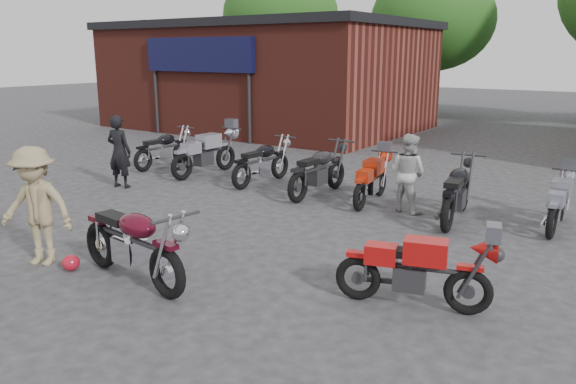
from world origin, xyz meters
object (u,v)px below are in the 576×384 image
Objects in this scene: person_light at (408,173)px; row_bike_5 at (457,188)px; person_tan at (36,206)px; row_bike_3 at (319,168)px; row_bike_0 at (163,147)px; helmet at (71,263)px; row_bike_6 at (559,200)px; sportbike at (416,267)px; row_bike_2 at (262,160)px; row_bike_4 at (372,178)px; vintage_motorcycle at (132,238)px; row_bike_1 at (206,151)px; person_dark at (119,152)px.

person_light is 0.73× the size of row_bike_5.
person_tan is 6.05m from row_bike_3.
row_bike_3 reaches higher than row_bike_0.
helmet is 0.13× the size of row_bike_0.
person_light is at bearing 98.41° from row_bike_6.
sportbike is 7.13m from row_bike_2.
person_tan is 6.13m from row_bike_2.
helmet is 0.16× the size of person_light.
person_tan is 7.29m from row_bike_0.
row_bike_4 is at bearing -90.59° from row_bike_2.
row_bike_2 is at bearing 89.82° from row_bike_6.
person_light is at bearing 64.29° from helmet.
sportbike reaches higher than row_bike_6.
row_bike_5 is at bearing -106.04° from row_bike_4.
helmet is at bearing -144.34° from row_bike_0.
helmet is (-1.12, -0.23, -0.53)m from vintage_motorcycle.
vintage_motorcycle is 8.11m from row_bike_0.
row_bike_5 is (3.77, 5.64, 0.51)m from helmet.
row_bike_3 is (0.63, 5.84, 0.50)m from helmet.
row_bike_1 is at bearing 115.76° from helmet.
person_light reaches higher than vintage_motorcycle.
vintage_motorcycle is 1.20× the size of sportbike.
row_bike_4 reaches higher than sportbike.
row_bike_6 is at bearing 48.69° from helmet.
row_bike_1 is 1.00× the size of row_bike_5.
row_bike_1 is 1.01× the size of row_bike_3.
person_tan is at bearing -172.55° from helmet.
vintage_motorcycle is 8.75× the size of helmet.
row_bike_1 is at bearing 79.13° from row_bike_5.
row_bike_1 reaches higher than helmet.
row_bike_5 is (8.29, -0.41, 0.06)m from row_bike_0.
row_bike_4 is at bearing 74.30° from row_bike_5.
row_bike_2 is (2.51, 2.19, -0.26)m from person_dark.
row_bike_2 is at bearing 6.57° from person_light.
person_tan reaches higher than sportbike.
row_bike_3 is at bearing -94.60° from row_bike_2.
helmet is 7.57m from row_bike_0.
person_light is at bearing -175.82° from person_dark.
person_dark is 4.92m from person_tan.
row_bike_6 is at bearing -158.75° from person_light.
row_bike_5 is at bearing -93.90° from row_bike_0.
row_bike_4 is (2.96, -0.12, -0.04)m from row_bike_2.
row_bike_4 is (1.25, 0.07, -0.08)m from row_bike_3.
row_bike_0 is at bearing 80.36° from row_bike_4.
row_bike_5 is (4.85, -0.38, 0.04)m from row_bike_2.
person_dark is at bearing 95.91° from row_bike_5.
row_bike_3 is 1.25m from row_bike_4.
person_dark reaches higher than row_bike_4.
person_dark is at bearing 150.00° from vintage_motorcycle.
row_bike_5 is at bearing 106.46° from row_bike_6.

